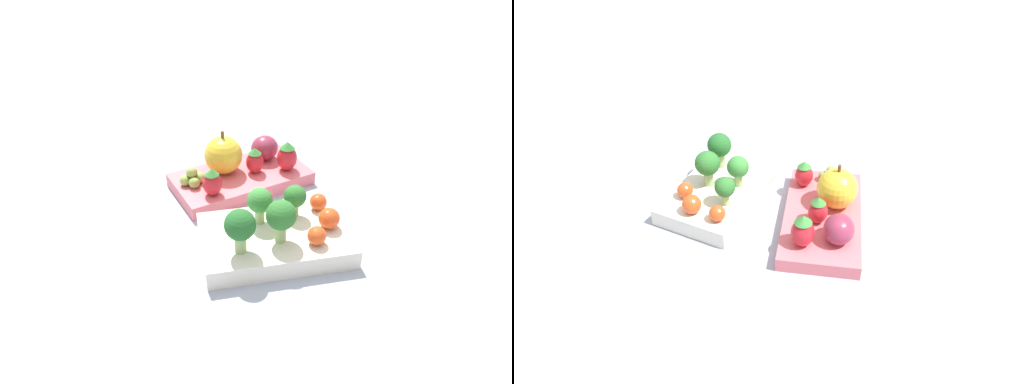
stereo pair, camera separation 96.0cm
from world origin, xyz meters
The scene contains 16 objects.
ground_plane centered at (0.00, 0.00, 0.00)m, with size 4.00×4.00×0.00m, color #939EB2.
bento_box_savoury centered at (0.00, 0.08, 0.01)m, with size 0.20×0.15×0.03m.
bento_box_fruit centered at (-0.01, -0.08, 0.01)m, with size 0.22×0.14×0.02m.
broccoli_floret_0 centered at (0.01, 0.06, 0.06)m, with size 0.03×0.03×0.05m.
broccoli_floret_1 centered at (-0.04, 0.06, 0.06)m, with size 0.03×0.03×0.05m.
broccoli_floret_2 centered at (0.00, 0.10, 0.06)m, with size 0.04×0.04×0.06m.
broccoli_floret_3 centered at (0.05, 0.10, 0.06)m, with size 0.04×0.04×0.06m.
cherry_tomato_0 centered at (-0.07, 0.06, 0.04)m, with size 0.02×0.02×0.02m.
cherry_tomato_1 centered at (-0.04, 0.12, 0.04)m, with size 0.02×0.02×0.02m.
cherry_tomato_2 centered at (-0.07, 0.10, 0.04)m, with size 0.03×0.03×0.03m.
apple centered at (0.01, -0.09, 0.05)m, with size 0.06×0.06×0.07m.
strawberry_0 centered at (0.05, -0.04, 0.04)m, with size 0.03×0.03×0.04m.
strawberry_1 centered at (-0.03, -0.07, 0.04)m, with size 0.03×0.03×0.04m.
strawberry_2 centered at (-0.08, -0.07, 0.04)m, with size 0.03×0.03×0.05m.
plum centered at (-0.06, -0.11, 0.04)m, with size 0.05×0.04×0.04m.
grape_cluster centered at (0.07, -0.07, 0.03)m, with size 0.04×0.04×0.03m.
Camera 2 is at (-0.51, -0.15, 0.44)m, focal length 32.00 mm.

